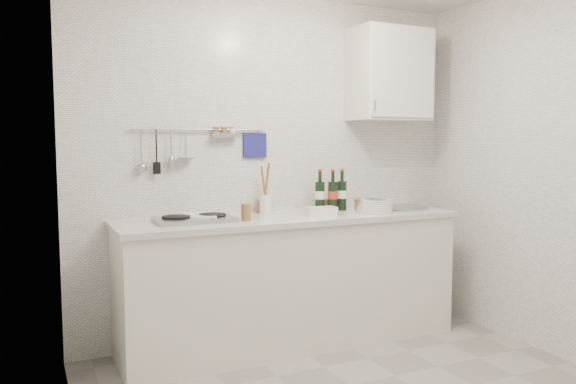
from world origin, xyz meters
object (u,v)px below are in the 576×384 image
Objects in this scene: wall_cabinet at (390,75)px; plate_stack_hob at (201,217)px; utensil_crock at (266,202)px; plate_stack_sink at (375,206)px; wine_bottles at (332,190)px.

wall_cabinet reaches higher than plate_stack_hob.
plate_stack_sink is at bearing -19.24° from utensil_crock.
plate_stack_sink reaches higher than plate_stack_hob.
plate_stack_sink is 0.79× the size of utensil_crock.
plate_stack_sink is at bearing -6.14° from plate_stack_hob.
plate_stack_hob is (-1.54, -0.07, -1.01)m from wall_cabinet.
wine_bottles is at bearing 140.98° from plate_stack_sink.
utensil_crock is (-0.76, 0.27, 0.04)m from plate_stack_sink.
wine_bottles reaches higher than plate_stack_hob.
wall_cabinet is at bearing 0.31° from wine_bottles.
wall_cabinet is 1.91× the size of utensil_crock.
utensil_crock is at bearing 173.08° from wine_bottles.
utensil_crock reaches higher than plate_stack_hob.
wine_bottles is at bearing -179.69° from wall_cabinet.
plate_stack_hob is 1.15× the size of plate_stack_sink.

